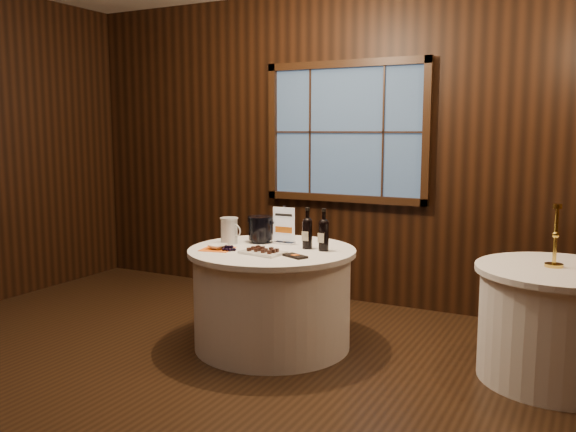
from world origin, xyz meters
The scene contains 15 objects.
ground centered at (0.00, 0.00, 0.00)m, with size 6.00×6.00×0.00m, color black.
back_wall centered at (0.00, 2.48, 1.54)m, with size 6.00×0.10×3.00m.
main_table centered at (0.00, 1.00, 0.39)m, with size 1.28×1.28×0.77m.
side_table centered at (2.00, 1.30, 0.39)m, with size 1.08×1.08×0.77m.
sign_stand centered at (-0.01, 1.21, 0.87)m, with size 0.19×0.09×0.30m.
port_bottle_left centered at (0.24, 1.13, 0.91)m, with size 0.08×0.08×0.32m.
port_bottle_right centered at (0.38, 1.11, 0.91)m, with size 0.08×0.08×0.32m.
ice_bucket centered at (-0.21, 1.19, 0.88)m, with size 0.21×0.21×0.21m.
chocolate_plate centered at (0.04, 0.80, 0.79)m, with size 0.34×0.25×0.04m.
chocolate_box centered at (0.30, 0.80, 0.78)m, with size 0.18×0.09×0.02m, color black.
grape_bunch centered at (-0.24, 0.76, 0.79)m, with size 0.17×0.09×0.04m.
glass_pitcher centered at (-0.41, 1.03, 0.88)m, with size 0.19×0.15×0.21m.
orange_napkin centered at (-0.36, 0.79, 0.77)m, with size 0.23×0.23×0.00m, color orange.
cracker_bowl centered at (-0.36, 0.79, 0.79)m, with size 0.14×0.14×0.03m, color white.
brass_candlestick centered at (1.96, 1.31, 0.92)m, with size 0.12×0.12×0.42m.
Camera 1 is at (2.22, -2.99, 1.66)m, focal length 38.00 mm.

